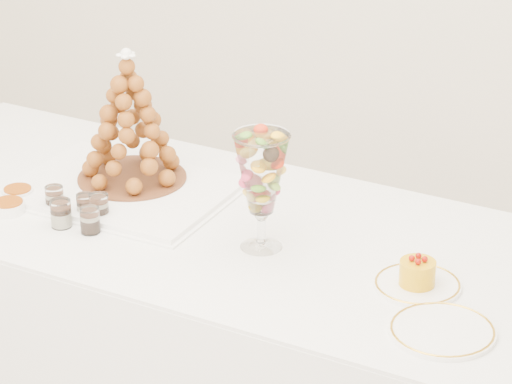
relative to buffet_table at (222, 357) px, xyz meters
The scene contains 14 objects.
buffet_table is the anchor object (origin of this frame).
lace_tray 0.55m from the buffet_table, behind, with size 0.59×0.44×0.02m, color white.
macaron_vase 0.65m from the buffet_table, 23.18° to the right, with size 0.14×0.14×0.31m.
cake_plate 0.73m from the buffet_table, ahead, with size 0.21×0.21×0.01m, color white.
spare_plate 0.87m from the buffet_table, 20.20° to the right, with size 0.25×0.25×0.01m, color white.
verrine_a 0.65m from the buffet_table, 164.89° to the right, with size 0.05×0.05×0.07m, color white.
verrine_b 0.59m from the buffet_table, 161.36° to the right, with size 0.05×0.05×0.06m, color white.
verrine_c 0.56m from the buffet_table, 159.24° to the right, with size 0.05×0.05×0.07m, color white.
verrine_d 0.63m from the buffet_table, 152.11° to the right, with size 0.06×0.06×0.08m, color white.
verrine_e 0.57m from the buffet_table, 145.99° to the right, with size 0.05×0.05×0.07m, color white.
ramekin_back 0.74m from the buffet_table, 169.60° to the right, with size 0.09×0.09×0.03m, color white.
ramekin_front 0.73m from the buffet_table, 161.02° to the right, with size 0.09×0.09×0.03m, color white.
croquembouche 0.73m from the buffet_table, 162.27° to the left, with size 0.31×0.31×0.39m.
mousse_cake 0.75m from the buffet_table, ahead, with size 0.09×0.09×0.08m.
Camera 1 is at (1.39, -2.32, 2.30)m, focal length 85.00 mm.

